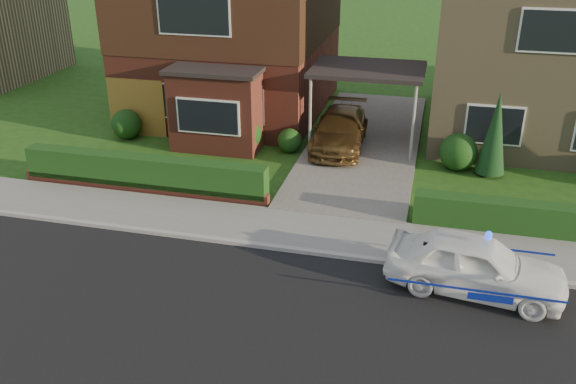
% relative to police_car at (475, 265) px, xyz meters
% --- Properties ---
extents(ground, '(120.00, 120.00, 0.00)m').
position_rel_police_car_xyz_m(ground, '(-3.53, -2.40, -0.65)').
color(ground, '#1D4813').
rests_on(ground, ground).
extents(road, '(60.00, 6.00, 0.02)m').
position_rel_police_car_xyz_m(road, '(-3.53, -2.40, -0.65)').
color(road, black).
rests_on(road, ground).
extents(kerb, '(60.00, 0.16, 0.12)m').
position_rel_police_car_xyz_m(kerb, '(-3.53, 0.65, -0.59)').
color(kerb, '#9E9993').
rests_on(kerb, ground).
extents(sidewalk, '(60.00, 2.00, 0.10)m').
position_rel_police_car_xyz_m(sidewalk, '(-3.53, 1.70, -0.60)').
color(sidewalk, slate).
rests_on(sidewalk, ground).
extents(driveway, '(3.80, 12.00, 0.12)m').
position_rel_police_car_xyz_m(driveway, '(-3.53, 8.60, -0.59)').
color(driveway, '#666059').
rests_on(driveway, ground).
extents(house_left, '(7.50, 9.53, 7.25)m').
position_rel_police_car_xyz_m(house_left, '(-9.31, 11.50, 3.16)').
color(house_left, brown).
rests_on(house_left, ground).
extents(house_right, '(7.50, 8.06, 7.25)m').
position_rel_police_car_xyz_m(house_right, '(2.27, 11.59, 3.01)').
color(house_right, '#8E7C57').
rests_on(house_right, ground).
extents(carport_link, '(3.80, 3.00, 2.77)m').
position_rel_police_car_xyz_m(carport_link, '(-3.53, 8.55, 2.00)').
color(carport_link, black).
rests_on(carport_link, ground).
extents(garage_door, '(2.20, 0.10, 2.10)m').
position_rel_police_car_xyz_m(garage_door, '(-11.78, 7.56, 0.40)').
color(garage_door, olive).
rests_on(garage_door, ground).
extents(dwarf_wall, '(7.70, 0.25, 0.36)m').
position_rel_police_car_xyz_m(dwarf_wall, '(-9.33, 2.90, -0.47)').
color(dwarf_wall, brown).
rests_on(dwarf_wall, ground).
extents(hedge_left, '(7.50, 0.55, 0.90)m').
position_rel_police_car_xyz_m(hedge_left, '(-9.33, 3.05, -0.65)').
color(hedge_left, '#1B3A12').
rests_on(hedge_left, ground).
extents(hedge_right, '(7.50, 0.55, 0.80)m').
position_rel_police_car_xyz_m(hedge_right, '(2.27, 2.95, -0.65)').
color(hedge_right, '#1B3A12').
rests_on(hedge_right, ground).
extents(shrub_left_far, '(1.08, 1.08, 1.08)m').
position_rel_police_car_xyz_m(shrub_left_far, '(-12.03, 7.10, -0.11)').
color(shrub_left_far, '#1B3A12').
rests_on(shrub_left_far, ground).
extents(shrub_left_mid, '(1.32, 1.32, 1.32)m').
position_rel_police_car_xyz_m(shrub_left_mid, '(-7.53, 6.90, 0.01)').
color(shrub_left_mid, '#1B3A12').
rests_on(shrub_left_mid, ground).
extents(shrub_left_near, '(0.84, 0.84, 0.84)m').
position_rel_police_car_xyz_m(shrub_left_near, '(-5.93, 7.20, -0.23)').
color(shrub_left_near, '#1B3A12').
rests_on(shrub_left_near, ground).
extents(shrub_right_near, '(1.20, 1.20, 1.20)m').
position_rel_police_car_xyz_m(shrub_right_near, '(-0.33, 7.00, -0.05)').
color(shrub_right_near, '#1B3A12').
rests_on(shrub_right_near, ground).
extents(conifer_a, '(0.90, 0.90, 2.60)m').
position_rel_police_car_xyz_m(conifer_a, '(0.67, 6.80, 0.65)').
color(conifer_a, black).
rests_on(conifer_a, ground).
extents(police_car, '(3.52, 4.00, 1.47)m').
position_rel_police_car_xyz_m(police_car, '(0.00, 0.00, 0.00)').
color(police_car, white).
rests_on(police_car, ground).
extents(driveway_car, '(1.86, 4.25, 1.21)m').
position_rel_police_car_xyz_m(driveway_car, '(-4.31, 7.87, 0.07)').
color(driveway_car, brown).
rests_on(driveway_car, driveway).
extents(potted_plant_a, '(0.44, 0.34, 0.74)m').
position_rel_police_car_xyz_m(potted_plant_a, '(-9.21, 6.60, -0.28)').
color(potted_plant_a, gray).
rests_on(potted_plant_a, ground).
extents(potted_plant_b, '(0.60, 0.58, 0.85)m').
position_rel_police_car_xyz_m(potted_plant_b, '(-6.82, 3.60, -0.23)').
color(potted_plant_b, gray).
rests_on(potted_plant_b, ground).
extents(potted_plant_c, '(0.62, 0.62, 0.83)m').
position_rel_police_car_xyz_m(potted_plant_c, '(-8.58, 6.60, -0.24)').
color(potted_plant_c, gray).
rests_on(potted_plant_c, ground).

